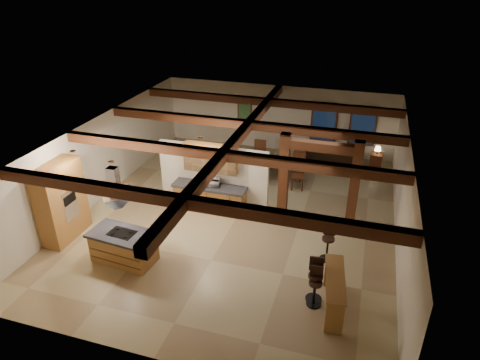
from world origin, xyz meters
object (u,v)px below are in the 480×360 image
(dining_table, at_px, (278,170))
(sofa, at_px, (330,155))
(kitchen_island, at_px, (124,246))
(bar_counter, at_px, (334,287))

(dining_table, distance_m, sofa, 2.72)
(dining_table, height_order, sofa, sofa)
(kitchen_island, xyz_separation_m, dining_table, (3.02, 6.34, -0.14))
(sofa, xyz_separation_m, bar_counter, (1.04, -8.63, 0.30))
(sofa, distance_m, bar_counter, 8.70)
(dining_table, relative_size, bar_counter, 0.98)
(dining_table, relative_size, sofa, 0.78)
(dining_table, bearing_deg, kitchen_island, -133.12)
(sofa, bearing_deg, kitchen_island, 54.80)
(sofa, bearing_deg, dining_table, 44.18)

